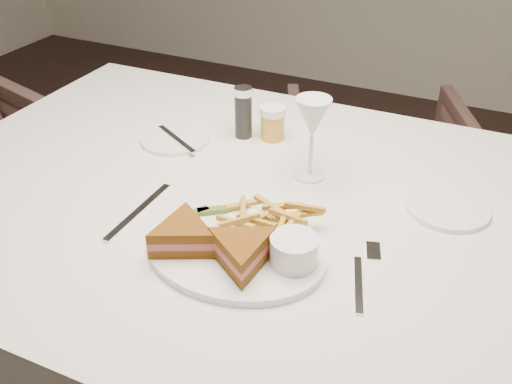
{
  "coord_description": "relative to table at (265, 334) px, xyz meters",
  "views": [
    {
      "loc": [
        0.77,
        -0.76,
        1.38
      ],
      "look_at": [
        0.39,
        0.04,
        0.8
      ],
      "focal_mm": 40.0,
      "sensor_mm": 36.0,
      "label": 1
    }
  ],
  "objects": [
    {
      "name": "table_setting",
      "position": [
        0.01,
        -0.07,
        0.41
      ],
      "size": [
        0.78,
        0.6,
        0.18
      ],
      "color": "white",
      "rests_on": "table"
    },
    {
      "name": "chair_far",
      "position": [
        0.03,
        0.87,
        -0.06
      ],
      "size": [
        0.8,
        0.78,
        0.63
      ],
      "primitive_type": "imported",
      "rotation": [
        0.0,
        0.0,
        3.56
      ],
      "color": "#48312C",
      "rests_on": "ground"
    },
    {
      "name": "table",
      "position": [
        0.0,
        0.0,
        0.0
      ],
      "size": [
        1.51,
        1.02,
        0.75
      ],
      "primitive_type": "cube",
      "rotation": [
        0.0,
        0.0,
        0.01
      ],
      "color": "silver",
      "rests_on": "ground"
    }
  ]
}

